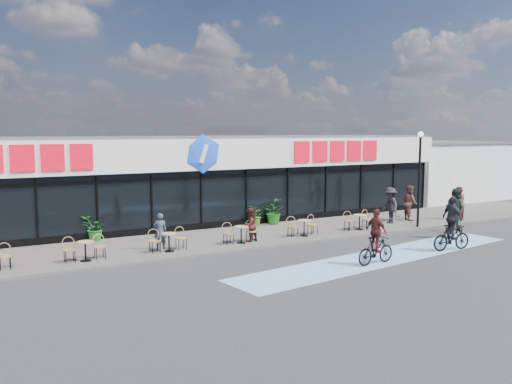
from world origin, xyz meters
TOP-DOWN VIEW (x-y plane):
  - ground at (0.00, 0.00)m, footprint 120.00×120.00m
  - sidewalk at (0.00, 4.50)m, footprint 44.00×5.00m
  - bike_lane at (4.00, -1.50)m, footprint 14.17×4.13m
  - building at (-0.00, 9.93)m, footprint 30.60×6.57m
  - neighbour_building at (20.50, 11.00)m, footprint 9.20×7.20m
  - lamp_post at (9.75, 2.30)m, footprint 0.28×0.28m
  - bistro_set_2 at (-6.36, 3.20)m, footprint 1.54×0.62m
  - bistro_set_3 at (-3.11, 3.20)m, footprint 1.54×0.62m
  - bistro_set_4 at (0.15, 3.20)m, footprint 1.54×0.62m
  - bistro_set_5 at (3.41, 3.20)m, footprint 1.54×0.62m
  - bistro_set_6 at (6.67, 3.20)m, footprint 1.54×0.62m
  - potted_plant_left at (-5.22, 6.73)m, footprint 1.25×1.18m
  - potted_plant_mid at (2.82, 6.58)m, footprint 1.03×1.12m
  - potted_plant_right at (3.82, 6.61)m, footprint 1.08×1.22m
  - patron_left at (-3.24, 3.75)m, footprint 0.62×0.49m
  - patron_right at (0.67, 3.26)m, footprint 0.84×0.73m
  - pedestrian_a at (9.29, 3.80)m, footprint 0.93×1.33m
  - pedestrian_b at (10.88, 4.00)m, footprint 0.97×1.10m
  - pedestrian_c at (13.51, 3.00)m, footprint 1.05×0.95m
  - cyclist_a at (7.23, -1.99)m, footprint 1.87×1.10m
  - cyclist_b at (9.55, -0.11)m, footprint 1.61×1.00m
  - cyclist_c at (2.92, -2.26)m, footprint 1.79×0.97m

SIDE VIEW (x-z plane):
  - ground at x=0.00m, z-range 0.00..0.00m
  - bike_lane at x=4.00m, z-range 0.00..0.01m
  - sidewalk at x=0.00m, z-range 0.00..0.10m
  - bistro_set_2 at x=-6.36m, z-range 0.11..1.01m
  - bistro_set_3 at x=-3.11m, z-range 0.11..1.01m
  - bistro_set_4 at x=0.15m, z-range 0.11..1.01m
  - bistro_set_5 at x=3.41m, z-range 0.11..1.01m
  - bistro_set_6 at x=6.67m, z-range 0.11..1.01m
  - potted_plant_mid at x=2.82m, z-range 0.10..1.15m
  - potted_plant_left at x=-5.22m, z-range 0.10..1.20m
  - potted_plant_right at x=3.82m, z-range 0.10..1.38m
  - cyclist_c at x=2.92m, z-range -0.22..1.85m
  - patron_right at x=0.67m, z-range 0.10..1.56m
  - patron_left at x=-3.24m, z-range 0.10..1.57m
  - cyclist_a at x=7.23m, z-range -0.22..2.03m
  - pedestrian_c at x=13.51m, z-range 0.10..1.88m
  - cyclist_b at x=9.55m, z-range -0.13..2.14m
  - pedestrian_a at x=9.29m, z-range 0.10..1.98m
  - pedestrian_b at x=10.88m, z-range 0.10..1.99m
  - neighbour_building at x=20.50m, z-range 0.01..4.12m
  - building at x=0.00m, z-range -0.04..4.71m
  - lamp_post at x=9.75m, z-range 0.58..5.34m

